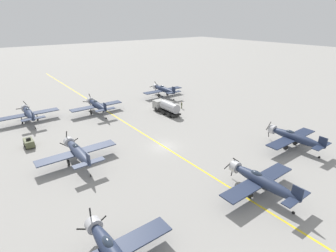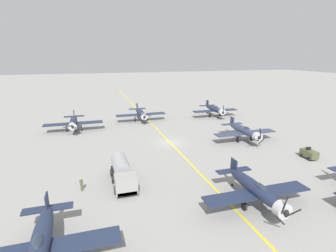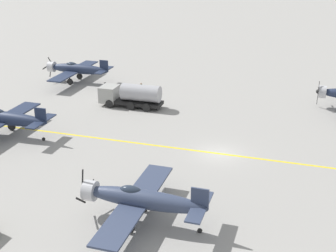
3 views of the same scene
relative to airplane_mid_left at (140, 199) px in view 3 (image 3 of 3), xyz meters
name	(u,v)px [view 3 (image 3 of 3)]	position (x,y,z in m)	size (l,w,h in m)	color
ground_plane	(219,154)	(13.66, -3.22, -2.01)	(400.00, 400.00, 0.00)	gray
taxiway_stripe	(219,154)	(13.66, -3.22, -2.01)	(0.30, 160.00, 0.01)	yellow
airplane_mid_left	(140,199)	(0.00, 0.00, 0.00)	(12.00, 9.98, 3.78)	#323C55
airplane_far_center	(4,118)	(11.35, 19.68, 0.00)	(12.00, 9.98, 3.76)	#1E2841
airplane_far_right	(76,69)	(31.96, 21.93, 0.00)	(12.00, 9.98, 3.65)	#202A44
fuel_tanker	(131,95)	(24.22, 10.29, -0.50)	(2.68, 8.00, 2.98)	black
ground_crew_walking	(141,88)	(29.21, 10.74, -1.11)	(0.36, 0.36, 1.66)	#515638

